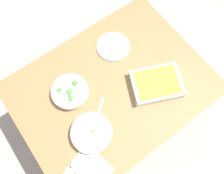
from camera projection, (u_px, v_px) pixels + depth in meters
name	position (u px, v px, depth m)	size (l,w,h in m)	color
ground_plane	(112.00, 113.00, 2.09)	(6.00, 6.00, 0.00)	#9E9389
dining_table	(112.00, 92.00, 1.48)	(1.20, 0.90, 0.74)	olive
stew_bowl	(92.00, 133.00, 1.26)	(0.24, 0.24, 0.06)	silver
broccoli_bowl	(70.00, 92.00, 1.35)	(0.23, 0.23, 0.07)	silver
baking_dish	(157.00, 84.00, 1.36)	(0.36, 0.32, 0.06)	silver
side_plate	(113.00, 46.00, 1.48)	(0.22, 0.22, 0.01)	silver
spoon_by_stew	(97.00, 115.00, 1.33)	(0.15, 0.12, 0.01)	silver
fork_on_table	(74.00, 161.00, 1.24)	(0.17, 0.08, 0.01)	silver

